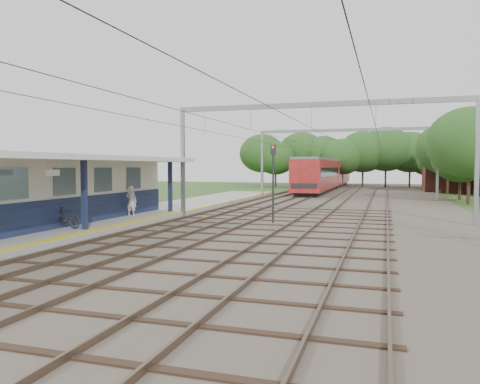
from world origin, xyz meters
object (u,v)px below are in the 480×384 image
at_px(person, 131,201).
at_px(signal_post, 273,174).
at_px(train, 328,173).
at_px(bicycle, 66,218).

relative_size(person, signal_post, 0.40).
bearing_deg(person, train, -98.16).
bearing_deg(train, person, -98.41).
bearing_deg(bicycle, train, -1.72).
relative_size(bicycle, train, 0.04).
bearing_deg(person, signal_post, -169.30).
height_order(train, signal_post, signal_post).
distance_m(bicycle, signal_post, 11.14).
bearing_deg(bicycle, person, 4.35).
relative_size(train, signal_post, 8.84).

